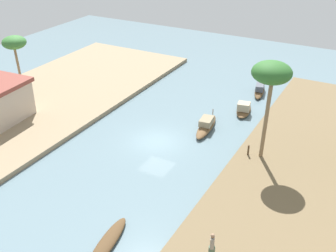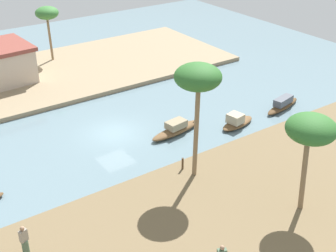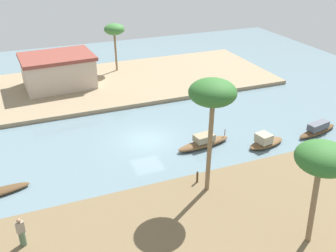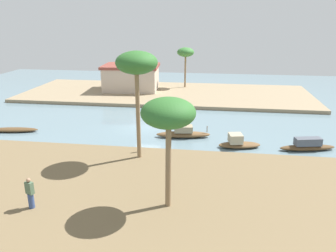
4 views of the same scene
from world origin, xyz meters
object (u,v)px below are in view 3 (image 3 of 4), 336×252
person_by_mooring (21,234)px  palm_tree_left_near (213,95)px  mooring_post (197,177)px  riverside_building (58,70)px  palm_tree_left_far (323,160)px  sampan_with_red_awning (265,142)px  sampan_near_left_bank (318,129)px  sampan_midstream (204,142)px  palm_tree_right_tall (114,30)px

person_by_mooring → palm_tree_left_near: palm_tree_left_near is taller
mooring_post → riverside_building: 22.89m
riverside_building → palm_tree_left_far: bearing=-76.2°
palm_tree_left_far → mooring_post: bearing=114.7°
sampan_with_red_awning → sampan_near_left_bank: bearing=-8.5°
sampan_midstream → riverside_building: bearing=109.8°
sampan_near_left_bank → sampan_midstream: bearing=158.8°
sampan_near_left_bank → palm_tree_right_tall: (-11.80, 21.83, 4.86)m
person_by_mooring → sampan_with_red_awning: bearing=-5.2°
person_by_mooring → palm_tree_left_far: bearing=-39.7°
person_by_mooring → palm_tree_left_far: (14.46, -5.29, 4.30)m
person_by_mooring → palm_tree_left_far: palm_tree_left_far is taller
sampan_with_red_awning → sampan_near_left_bank: sampan_with_red_awning is taller
sampan_near_left_bank → mooring_post: mooring_post is taller
person_by_mooring → palm_tree_left_far: size_ratio=0.30×
mooring_post → palm_tree_left_far: size_ratio=0.14×
palm_tree_right_tall → sampan_near_left_bank: bearing=-61.6°
mooring_post → palm_tree_left_far: 9.07m
mooring_post → riverside_building: (-6.03, 22.04, 1.34)m
sampan_midstream → mooring_post: mooring_post is taller
palm_tree_right_tall → sampan_with_red_awning: bearing=-73.8°
sampan_with_red_awning → palm_tree_left_far: 12.07m
mooring_post → palm_tree_right_tall: palm_tree_right_tall is taller
sampan_near_left_bank → palm_tree_left_far: (-9.70, -10.25, 5.08)m
palm_tree_left_far → sampan_near_left_bank: bearing=46.6°
sampan_midstream → mooring_post: 5.62m
sampan_midstream → sampan_with_red_awning: bearing=-28.6°
sampan_midstream → sampan_with_red_awning: sampan_with_red_awning is taller
palm_tree_right_tall → riverside_building: palm_tree_right_tall is taller
sampan_midstream → person_by_mooring: (-14.11, -6.58, 0.79)m
sampan_near_left_bank → palm_tree_left_near: 14.94m
sampan_midstream → riverside_building: riverside_building is taller
palm_tree_right_tall → riverside_building: 8.37m
sampan_midstream → palm_tree_left_far: bearing=-95.9°
palm_tree_left_far → palm_tree_right_tall: size_ratio=1.06×
person_by_mooring → mooring_post: 11.36m
palm_tree_left_near → palm_tree_left_far: bearing=-63.8°
palm_tree_left_near → sampan_near_left_bank: bearing=18.2°
person_by_mooring → palm_tree_right_tall: bearing=45.7°
sampan_midstream → mooring_post: size_ratio=5.87×
sampan_near_left_bank → person_by_mooring: bearing=179.5°
palm_tree_right_tall → palm_tree_left_near: bearing=-92.0°
sampan_near_left_bank → palm_tree_left_near: palm_tree_left_near is taller
palm_tree_left_near → riverside_building: 24.39m
sampan_midstream → sampan_near_left_bank: (10.06, -1.61, 0.01)m
mooring_post → palm_tree_right_tall: bearing=87.4°
sampan_with_red_awning → palm_tree_left_near: 10.66m
sampan_with_red_awning → palm_tree_left_near: bearing=-161.6°
sampan_near_left_bank → palm_tree_left_far: bearing=-145.5°
person_by_mooring → mooring_post: size_ratio=2.13×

